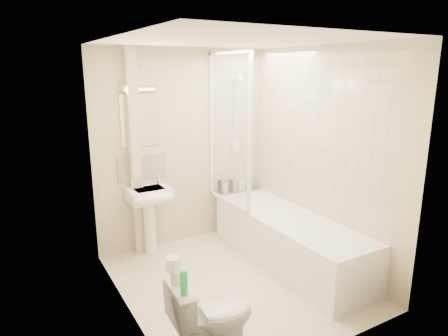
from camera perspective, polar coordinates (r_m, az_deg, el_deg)
floor at (r=4.33m, az=1.48°, el=-15.83°), size 2.50×2.50×0.00m
wall_back at (r=4.96m, az=-6.00°, el=2.83°), size 2.20×0.02×2.40m
wall_left at (r=3.45m, az=-14.19°, el=-2.51°), size 0.02×2.50×2.40m
wall_right at (r=4.54m, az=13.51°, el=1.46°), size 0.02×2.50×2.40m
ceiling at (r=3.77m, az=1.71°, el=17.73°), size 2.20×2.50×0.02m
tile_back at (r=5.26m, az=1.51°, el=6.02°), size 0.70×0.01×1.75m
tile_right at (r=4.52m, az=13.21°, el=4.33°), size 0.01×2.10×1.75m
pipe_boxing at (r=4.69m, az=-12.63°, el=1.92°), size 0.12×0.12×2.40m
splashback at (r=4.80m, az=-11.57°, el=0.17°), size 0.60×0.02×0.30m
mirror at (r=4.70m, az=-11.89°, el=6.69°), size 0.46×0.01×0.60m
strip_light at (r=4.65m, az=-12.03°, el=11.18°), size 0.42×0.07×0.07m
bathtub at (r=4.62m, az=9.31°, el=-9.99°), size 0.70×2.10×0.55m
shower_screen at (r=4.70m, az=0.67°, el=5.38°), size 0.04×0.92×1.80m
shower_fixture at (r=5.20m, az=1.76°, el=7.27°), size 0.10×0.16×0.99m
pedestal_sink at (r=4.70m, az=-10.45°, el=-4.89°), size 0.48×0.46×0.93m
bottle_black_a at (r=5.23m, az=-0.61°, el=-2.78°), size 0.05×0.05×0.19m
bottle_white_a at (r=5.27m, az=0.20°, el=-2.96°), size 0.05×0.05×0.13m
bottle_black_b at (r=5.31m, az=1.00°, el=-2.62°), size 0.06×0.06×0.17m
bottle_cream at (r=5.39m, az=2.42°, el=-2.52°), size 0.06×0.06×0.14m
bottle_white_b at (r=5.41m, az=2.71°, el=-2.47°), size 0.06×0.06×0.15m
bottle_green at (r=5.49m, az=4.01°, el=-2.48°), size 0.06×0.06×0.10m
toilet at (r=3.23m, az=-1.72°, el=-20.44°), size 0.45×0.69×0.66m
toilet_roll_lower at (r=3.00m, az=-6.51°, el=-15.00°), size 0.12×0.12×0.09m
toilet_roll_upper at (r=2.96m, az=-7.29°, el=-13.37°), size 0.11×0.11×0.10m
green_bottle at (r=2.82m, az=-5.75°, el=-15.94°), size 0.05×0.05×0.18m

